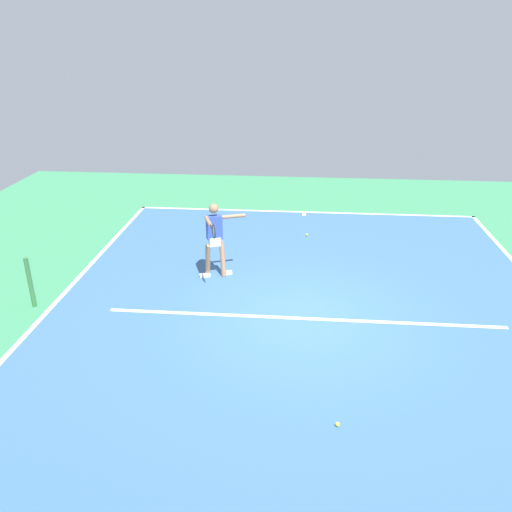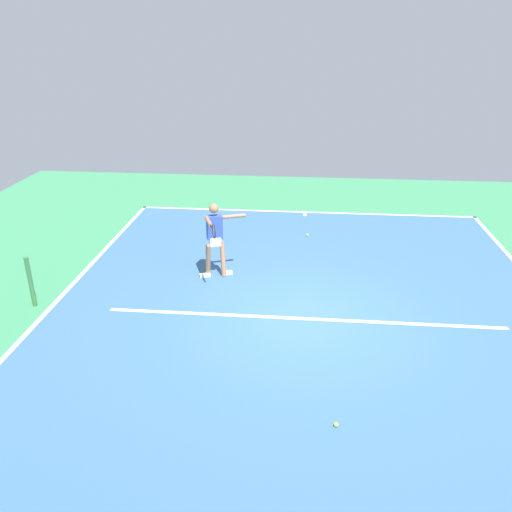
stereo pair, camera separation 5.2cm
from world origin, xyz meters
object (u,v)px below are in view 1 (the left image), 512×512
Objects in this scene: tennis_player at (215,236)px; net_post at (30,282)px; tennis_ball_near_service_line at (307,235)px; tennis_ball_far_corner at (338,424)px.

net_post is at bearing 6.03° from tennis_player.
tennis_player is 3.50m from tennis_ball_near_service_line.
tennis_player is 26.02× the size of tennis_ball_near_service_line.
tennis_ball_near_service_line and tennis_ball_far_corner have the same top height.
tennis_ball_near_service_line is at bearing -141.37° from net_post.
net_post is 6.60m from tennis_ball_far_corner.
net_post is 16.21× the size of tennis_ball_near_service_line.
tennis_ball_near_service_line is 1.00× the size of tennis_ball_far_corner.
tennis_player is (-3.43, -1.70, 0.45)m from net_post.
net_post reaches higher than tennis_ball_far_corner.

